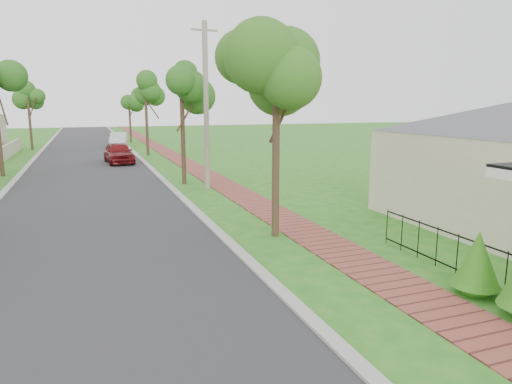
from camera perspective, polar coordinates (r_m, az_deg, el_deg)
ground at (r=8.19m, az=4.08°, el=-17.84°), size 160.00×160.00×0.00m
road at (r=26.81m, az=-20.16°, el=1.78°), size 7.00×120.00×0.02m
kerb_right at (r=27.06m, az=-12.42°, el=2.27°), size 0.30×120.00×0.10m
kerb_left at (r=27.06m, az=-27.89°, el=1.25°), size 0.30×120.00×0.10m
sidewalk at (r=27.54m, az=-7.05°, el=2.59°), size 1.50×120.00×0.03m
picket_fence at (r=10.81m, az=28.81°, el=-8.86°), size 0.03×8.02×1.00m
street_trees at (r=33.37m, az=-20.58°, el=11.24°), size 10.70×37.65×5.89m
parked_car_red at (r=32.37m, az=-16.80°, el=4.70°), size 2.00×4.26×1.41m
parked_car_white at (r=44.34m, az=-16.78°, el=6.22°), size 1.98×4.30×1.37m
near_tree at (r=13.44m, az=2.59°, el=15.07°), size 2.40×2.40×6.16m
utility_pole at (r=21.27m, az=-6.25°, el=10.58°), size 1.20×0.24×7.57m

